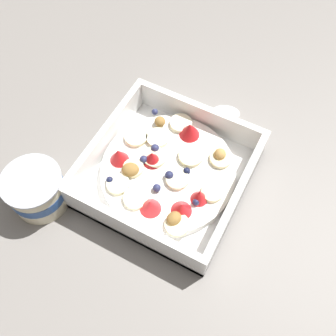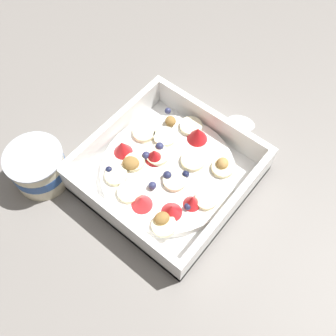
% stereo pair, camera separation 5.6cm
% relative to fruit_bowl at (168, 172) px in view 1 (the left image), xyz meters
% --- Properties ---
extents(ground_plane, '(2.40, 2.40, 0.00)m').
position_rel_fruit_bowl_xyz_m(ground_plane, '(0.01, -0.01, -0.02)').
color(ground_plane, gray).
extents(fruit_bowl, '(0.22, 0.22, 0.06)m').
position_rel_fruit_bowl_xyz_m(fruit_bowl, '(0.00, 0.00, 0.00)').
color(fruit_bowl, white).
rests_on(fruit_bowl, ground).
extents(spoon, '(0.08, 0.17, 0.01)m').
position_rel_fruit_bowl_xyz_m(spoon, '(0.15, -0.00, -0.02)').
color(spoon, silver).
rests_on(spoon, ground).
extents(yogurt_cup, '(0.08, 0.08, 0.06)m').
position_rel_fruit_bowl_xyz_m(yogurt_cup, '(-0.12, 0.15, 0.01)').
color(yogurt_cup, beige).
rests_on(yogurt_cup, ground).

